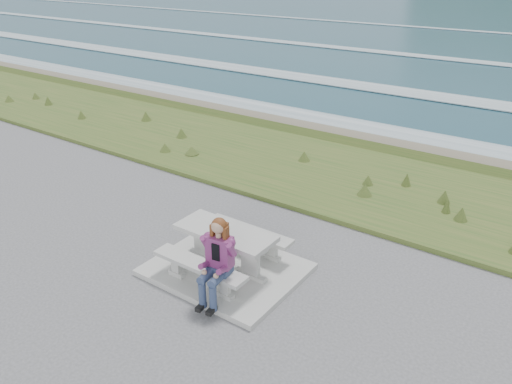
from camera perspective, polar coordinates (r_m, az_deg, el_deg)
concrete_slab at (r=9.10m, az=-3.42°, el=-8.80°), size 2.60×2.10×0.10m
picnic_table at (r=8.77m, az=-3.52°, el=-5.36°), size 1.80×0.75×0.75m
bench_landward at (r=8.44m, az=-6.47°, el=-8.67°), size 1.80×0.35×0.45m
bench_seaward at (r=9.36m, az=-0.81°, el=-4.83°), size 1.80×0.35×0.45m
grass_verge at (r=12.92m, az=10.47°, el=1.30°), size 160.00×4.50×0.22m
shore_drop at (r=15.44m, az=15.15°, el=4.82°), size 160.00×0.80×2.20m
ocean at (r=32.05m, az=26.22°, el=10.20°), size 1600.00×1600.00×0.09m
seated_woman at (r=8.01m, az=-4.66°, el=-9.16°), size 0.49×0.75×1.42m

